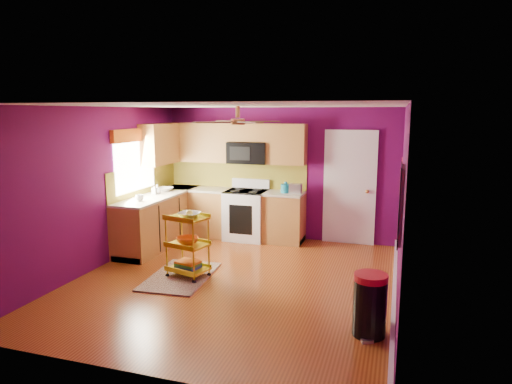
% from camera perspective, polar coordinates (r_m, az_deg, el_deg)
% --- Properties ---
extents(ground, '(5.00, 5.00, 0.00)m').
position_cam_1_polar(ground, '(6.74, -2.73, -11.05)').
color(ground, maroon).
rests_on(ground, ground).
extents(room_envelope, '(4.54, 5.04, 2.52)m').
position_cam_1_polar(room_envelope, '(6.33, -2.63, 2.85)').
color(room_envelope, '#5A0A4C').
rests_on(room_envelope, ground).
extents(lower_cabinets, '(2.81, 2.31, 0.94)m').
position_cam_1_polar(lower_cabinets, '(8.71, -6.95, -3.23)').
color(lower_cabinets, brown).
rests_on(lower_cabinets, ground).
extents(electric_range, '(0.76, 0.66, 1.13)m').
position_cam_1_polar(electric_range, '(8.74, -1.22, -2.79)').
color(electric_range, white).
rests_on(electric_range, ground).
extents(upper_cabinetry, '(2.80, 2.30, 1.26)m').
position_cam_1_polar(upper_cabinetry, '(8.79, -5.56, 5.92)').
color(upper_cabinetry, brown).
rests_on(upper_cabinetry, ground).
extents(left_window, '(0.08, 1.35, 1.08)m').
position_cam_1_polar(left_window, '(8.25, -14.90, 4.93)').
color(left_window, white).
rests_on(left_window, ground).
extents(panel_door, '(0.95, 0.11, 2.15)m').
position_cam_1_polar(panel_door, '(8.52, 11.61, 0.38)').
color(panel_door, white).
rests_on(panel_door, ground).
extents(right_wall_art, '(0.04, 2.74, 1.04)m').
position_cam_1_polar(right_wall_art, '(5.64, 17.62, -0.44)').
color(right_wall_art, black).
rests_on(right_wall_art, ground).
extents(ceiling_fan, '(1.01, 1.01, 0.26)m').
position_cam_1_polar(ceiling_fan, '(6.48, -2.29, 8.85)').
color(ceiling_fan, '#BF8C3F').
rests_on(ceiling_fan, ground).
extents(shag_rug, '(0.94, 1.43, 0.02)m').
position_cam_1_polar(shag_rug, '(6.97, -9.42, -10.34)').
color(shag_rug, '#331911').
rests_on(shag_rug, ground).
extents(rolling_cart, '(0.65, 0.54, 1.03)m').
position_cam_1_polar(rolling_cart, '(6.79, -8.51, -6.29)').
color(rolling_cart, gold).
rests_on(rolling_cart, ground).
extents(trash_can, '(0.48, 0.48, 0.70)m').
position_cam_1_polar(trash_can, '(5.26, 14.02, -13.52)').
color(trash_can, black).
rests_on(trash_can, ground).
extents(teal_kettle, '(0.18, 0.18, 0.21)m').
position_cam_1_polar(teal_kettle, '(8.44, 3.72, 0.47)').
color(teal_kettle, '#137492').
rests_on(teal_kettle, lower_cabinets).
extents(toaster, '(0.22, 0.15, 0.18)m').
position_cam_1_polar(toaster, '(8.40, 4.96, 0.46)').
color(toaster, beige).
rests_on(toaster, lower_cabinets).
extents(soap_bottle_a, '(0.08, 0.08, 0.18)m').
position_cam_1_polar(soap_bottle_a, '(8.45, -12.58, 0.31)').
color(soap_bottle_a, '#EA3F72').
rests_on(soap_bottle_a, lower_cabinets).
extents(soap_bottle_b, '(0.14, 0.14, 0.17)m').
position_cam_1_polar(soap_bottle_b, '(8.50, -12.24, 0.35)').
color(soap_bottle_b, white).
rests_on(soap_bottle_b, lower_cabinets).
extents(counter_dish, '(0.27, 0.27, 0.07)m').
position_cam_1_polar(counter_dish, '(8.79, -11.27, 0.35)').
color(counter_dish, white).
rests_on(counter_dish, lower_cabinets).
extents(counter_cup, '(0.14, 0.14, 0.11)m').
position_cam_1_polar(counter_cup, '(7.88, -14.35, -0.72)').
color(counter_cup, white).
rests_on(counter_cup, lower_cabinets).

